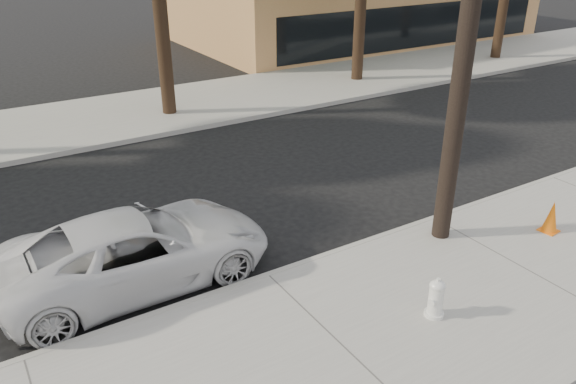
# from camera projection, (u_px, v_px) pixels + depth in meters

# --- Properties ---
(ground) EXTENTS (120.00, 120.00, 0.00)m
(ground) POSITION_uv_depth(u_px,v_px,m) (217.00, 231.00, 11.53)
(ground) COLOR black
(ground) RESTS_ON ground
(near_sidewalk) EXTENTS (90.00, 4.40, 0.15)m
(near_sidewalk) POSITION_uv_depth(u_px,v_px,m) (343.00, 350.00, 8.20)
(near_sidewalk) COLOR gray
(near_sidewalk) RESTS_ON ground
(far_sidewalk) EXTENTS (90.00, 5.00, 0.15)m
(far_sidewalk) POSITION_uv_depth(u_px,v_px,m) (103.00, 119.00, 18.01)
(far_sidewalk) COLOR gray
(far_sidewalk) RESTS_ON ground
(curb_near) EXTENTS (90.00, 0.12, 0.16)m
(curb_near) POSITION_uv_depth(u_px,v_px,m) (268.00, 278.00, 9.89)
(curb_near) COLOR #9E9B93
(curb_near) RESTS_ON ground
(building_main) EXTENTS (18.00, 10.00, 4.00)m
(building_main) POSITION_uv_depth(u_px,v_px,m) (355.00, 0.00, 30.57)
(building_main) COLOR #BA7A4D
(building_main) RESTS_ON ground
(police_cruiser) EXTENTS (4.69, 2.20, 1.30)m
(police_cruiser) POSITION_uv_depth(u_px,v_px,m) (136.00, 250.00, 9.64)
(police_cruiser) COLOR silver
(police_cruiser) RESTS_ON ground
(fire_hydrant) EXTENTS (0.35, 0.31, 0.64)m
(fire_hydrant) POSITION_uv_depth(u_px,v_px,m) (436.00, 299.00, 8.68)
(fire_hydrant) COLOR white
(fire_hydrant) RESTS_ON near_sidewalk
(traffic_cone) EXTENTS (0.37, 0.37, 0.66)m
(traffic_cone) POSITION_uv_depth(u_px,v_px,m) (552.00, 217.00, 11.11)
(traffic_cone) COLOR orange
(traffic_cone) RESTS_ON near_sidewalk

